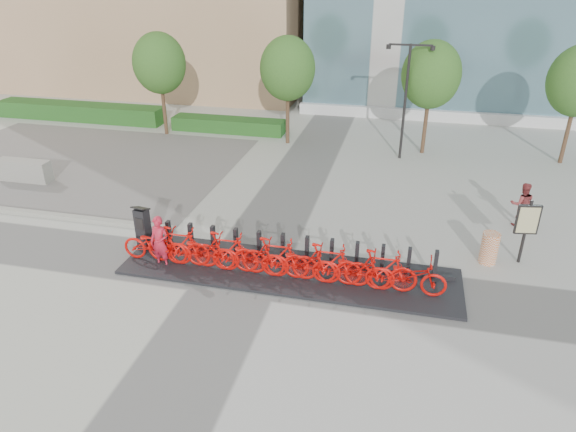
% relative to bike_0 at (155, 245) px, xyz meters
% --- Properties ---
extents(ground, '(120.00, 120.00, 0.00)m').
position_rel_bike_0_xyz_m(ground, '(2.60, 0.05, -0.60)').
color(ground, '#ABABA9').
extents(gravel_patch, '(14.00, 14.00, 0.00)m').
position_rel_bike_0_xyz_m(gravel_patch, '(-7.40, 7.05, -0.60)').
color(gravel_patch, slate).
rests_on(gravel_patch, ground).
extents(hedge_a, '(10.00, 1.40, 0.90)m').
position_rel_bike_0_xyz_m(hedge_a, '(-11.40, 13.55, -0.15)').
color(hedge_a, '#236317').
rests_on(hedge_a, ground).
extents(hedge_b, '(6.00, 1.20, 0.70)m').
position_rel_bike_0_xyz_m(hedge_b, '(-2.40, 13.25, -0.25)').
color(hedge_b, '#236317').
rests_on(hedge_b, ground).
extents(tree_0, '(2.60, 2.60, 5.10)m').
position_rel_bike_0_xyz_m(tree_0, '(-5.40, 12.05, 2.99)').
color(tree_0, brown).
rests_on(tree_0, ground).
extents(tree_1, '(2.60, 2.60, 5.10)m').
position_rel_bike_0_xyz_m(tree_1, '(1.10, 12.05, 2.99)').
color(tree_1, brown).
rests_on(tree_1, ground).
extents(tree_2, '(2.60, 2.60, 5.10)m').
position_rel_bike_0_xyz_m(tree_2, '(7.60, 12.05, 2.99)').
color(tree_2, brown).
rests_on(tree_2, ground).
extents(streetlamp, '(2.00, 0.20, 5.00)m').
position_rel_bike_0_xyz_m(streetlamp, '(6.60, 11.05, 2.53)').
color(streetlamp, black).
rests_on(streetlamp, ground).
extents(dock_pad, '(9.60, 2.40, 0.08)m').
position_rel_bike_0_xyz_m(dock_pad, '(3.90, 0.35, -0.56)').
color(dock_pad, black).
rests_on(dock_pad, ground).
extents(dock_rail_posts, '(8.02, 0.50, 0.85)m').
position_rel_bike_0_xyz_m(dock_rail_posts, '(3.96, 0.82, -0.10)').
color(dock_rail_posts, black).
rests_on(dock_rail_posts, dock_pad).
extents(bike_0, '(1.99, 0.70, 1.05)m').
position_rel_bike_0_xyz_m(bike_0, '(0.00, 0.00, 0.00)').
color(bike_0, red).
rests_on(bike_0, dock_pad).
extents(bike_1, '(1.93, 0.55, 1.16)m').
position_rel_bike_0_xyz_m(bike_1, '(0.72, 0.00, 0.06)').
color(bike_1, red).
rests_on(bike_1, dock_pad).
extents(bike_2, '(1.99, 0.70, 1.05)m').
position_rel_bike_0_xyz_m(bike_2, '(1.44, 0.00, 0.00)').
color(bike_2, red).
rests_on(bike_2, dock_pad).
extents(bike_3, '(1.93, 0.55, 1.16)m').
position_rel_bike_0_xyz_m(bike_3, '(2.16, 0.00, 0.06)').
color(bike_3, red).
rests_on(bike_3, dock_pad).
extents(bike_4, '(1.99, 0.70, 1.05)m').
position_rel_bike_0_xyz_m(bike_4, '(2.88, 0.00, 0.00)').
color(bike_4, red).
rests_on(bike_4, dock_pad).
extents(bike_5, '(1.93, 0.55, 1.16)m').
position_rel_bike_0_xyz_m(bike_5, '(3.60, 0.00, 0.06)').
color(bike_5, red).
rests_on(bike_5, dock_pad).
extents(bike_6, '(1.99, 0.70, 1.05)m').
position_rel_bike_0_xyz_m(bike_6, '(4.32, 0.00, 0.00)').
color(bike_6, red).
rests_on(bike_6, dock_pad).
extents(bike_7, '(1.93, 0.55, 1.16)m').
position_rel_bike_0_xyz_m(bike_7, '(5.04, 0.00, 0.06)').
color(bike_7, red).
rests_on(bike_7, dock_pad).
extents(bike_8, '(1.99, 0.70, 1.05)m').
position_rel_bike_0_xyz_m(bike_8, '(5.76, 0.00, 0.00)').
color(bike_8, red).
rests_on(bike_8, dock_pad).
extents(bike_9, '(1.93, 0.55, 1.16)m').
position_rel_bike_0_xyz_m(bike_9, '(6.48, 0.00, 0.06)').
color(bike_9, red).
rests_on(bike_9, dock_pad).
extents(bike_10, '(1.99, 0.70, 1.05)m').
position_rel_bike_0_xyz_m(bike_10, '(7.20, 0.00, 0.00)').
color(bike_10, red).
rests_on(bike_10, dock_pad).
extents(kiosk, '(0.50, 0.44, 1.46)m').
position_rel_bike_0_xyz_m(kiosk, '(-0.65, 0.56, 0.17)').
color(kiosk, black).
rests_on(kiosk, dock_pad).
extents(worker_red, '(0.62, 0.45, 1.59)m').
position_rel_bike_0_xyz_m(worker_red, '(0.24, -0.15, 0.19)').
color(worker_red, red).
rests_on(worker_red, ground).
extents(pedestrian, '(0.77, 0.61, 1.53)m').
position_rel_bike_0_xyz_m(pedestrian, '(10.76, 5.05, 0.16)').
color(pedestrian, '#953839').
rests_on(pedestrian, ground).
extents(construction_barrel, '(0.58, 0.58, 0.96)m').
position_rel_bike_0_xyz_m(construction_barrel, '(9.48, 2.26, -0.12)').
color(construction_barrel, '#D74F00').
rests_on(construction_barrel, ground).
extents(jersey_barrier, '(2.25, 0.64, 0.86)m').
position_rel_bike_0_xyz_m(jersey_barrier, '(-8.16, 4.73, -0.17)').
color(jersey_barrier, gray).
rests_on(jersey_barrier, ground).
extents(map_sign, '(0.66, 0.21, 1.99)m').
position_rel_bike_0_xyz_m(map_sign, '(10.39, 2.49, 0.71)').
color(map_sign, black).
rests_on(map_sign, ground).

